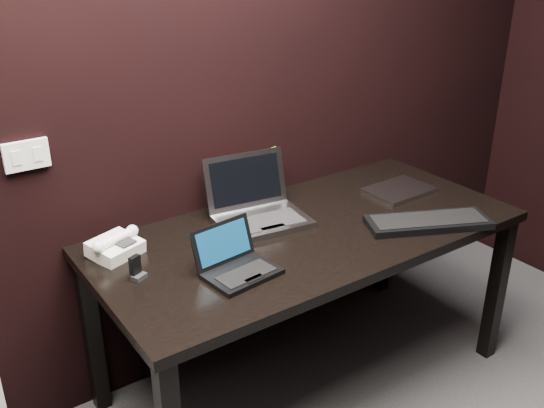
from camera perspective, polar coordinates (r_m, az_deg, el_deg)
wall_back at (r=2.37m, az=-8.12°, el=11.64°), size 4.00×0.00×4.00m
wall_switch at (r=2.21m, az=-22.12°, el=4.27°), size 0.15×0.02×0.10m
desk at (r=2.43m, az=3.46°, el=-3.95°), size 1.70×0.80×0.74m
netbook at (r=2.08m, az=-3.34°, el=-5.70°), size 0.27×0.24×0.16m
silver_laptop at (r=2.44m, az=-1.33°, el=-0.54°), size 0.39×0.36×0.24m
ext_keyboard at (r=2.49m, az=14.48°, el=-1.64°), size 0.52×0.36×0.03m
closed_laptop at (r=2.77m, az=11.86°, el=1.28°), size 0.29×0.21×0.02m
desk_phone at (r=2.25m, az=-14.52°, el=-3.87°), size 0.21×0.20×0.10m
mobile_phone at (r=2.09m, az=-12.64°, el=-6.10°), size 0.06×0.05×0.08m
pen_cup at (r=2.67m, az=0.22°, el=1.87°), size 0.09×0.09×0.23m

